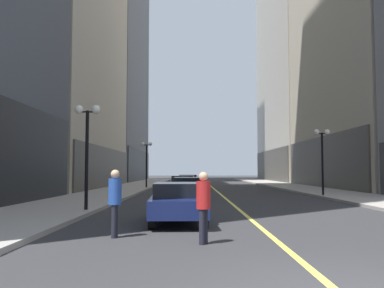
{
  "coord_description": "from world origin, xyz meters",
  "views": [
    {
      "loc": [
        -2.09,
        -5.84,
        1.74
      ],
      "look_at": [
        -2.0,
        22.1,
        3.54
      ],
      "focal_mm": 38.53,
      "sensor_mm": 36.0,
      "label": 1
    }
  ],
  "objects": [
    {
      "name": "ground_plane",
      "position": [
        0.0,
        35.0,
        0.0
      ],
      "size": [
        200.0,
        200.0,
        0.0
      ],
      "primitive_type": "plane",
      "color": "#2D2D30"
    },
    {
      "name": "pedestrian_in_blue_hoodie",
      "position": [
        -4.1,
        4.94,
        1.03
      ],
      "size": [
        0.34,
        0.34,
        1.76
      ],
      "color": "black",
      "rests_on": "ground"
    },
    {
      "name": "car_green",
      "position": [
        -2.47,
        33.79,
        0.72
      ],
      "size": [
        1.96,
        4.29,
        1.32
      ],
      "color": "#196038",
      "rests_on": "ground"
    },
    {
      "name": "street_lamp_right_mid",
      "position": [
        6.4,
        20.94,
        3.26
      ],
      "size": [
        1.06,
        0.36,
        4.43
      ],
      "color": "black",
      "rests_on": "ground"
    },
    {
      "name": "car_navy",
      "position": [
        -2.57,
        7.98,
        0.72
      ],
      "size": [
        1.98,
        4.34,
        1.32
      ],
      "color": "#141E4C",
      "rests_on": "ground"
    },
    {
      "name": "sidewalk_left",
      "position": [
        -8.25,
        35.0,
        0.07
      ],
      "size": [
        4.5,
        78.0,
        0.15
      ],
      "primitive_type": "cube",
      "color": "#9E9991",
      "rests_on": "ground"
    },
    {
      "name": "street_lamp_left_far",
      "position": [
        -6.4,
        33.09,
        3.26
      ],
      "size": [
        1.06,
        0.36,
        4.43
      ],
      "color": "black",
      "rests_on": "ground"
    },
    {
      "name": "car_yellow",
      "position": [
        -2.79,
        26.5,
        0.72
      ],
      "size": [
        2.03,
        4.54,
        1.32
      ],
      "color": "yellow",
      "rests_on": "ground"
    },
    {
      "name": "building_left_mid",
      "position": [
        -15.57,
        34.5,
        16.35
      ],
      "size": [
        10.35,
        24.0,
        32.87
      ],
      "color": "#B7AD99",
      "rests_on": "ground"
    },
    {
      "name": "pedestrian_in_red_jacket",
      "position": [
        -1.82,
        4.01,
        0.99
      ],
      "size": [
        0.46,
        0.46,
        1.7
      ],
      "color": "black",
      "rests_on": "ground"
    },
    {
      "name": "car_black",
      "position": [
        -2.35,
        18.86,
        0.72
      ],
      "size": [
        1.97,
        4.46,
        1.32
      ],
      "color": "black",
      "rests_on": "ground"
    },
    {
      "name": "sidewalk_right",
      "position": [
        8.25,
        35.0,
        0.07
      ],
      "size": [
        4.5,
        78.0,
        0.15
      ],
      "primitive_type": "cube",
      "color": "#9E9991",
      "rests_on": "ground"
    },
    {
      "name": "street_lamp_left_near",
      "position": [
        -6.4,
        11.0,
        3.26
      ],
      "size": [
        1.06,
        0.36,
        4.43
      ],
      "color": "black",
      "rests_on": "ground"
    },
    {
      "name": "lane_centre_stripe",
      "position": [
        0.0,
        35.0,
        0.0
      ],
      "size": [
        0.16,
        70.0,
        0.01
      ],
      "primitive_type": "cube",
      "color": "#E5D64C",
      "rests_on": "ground"
    }
  ]
}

